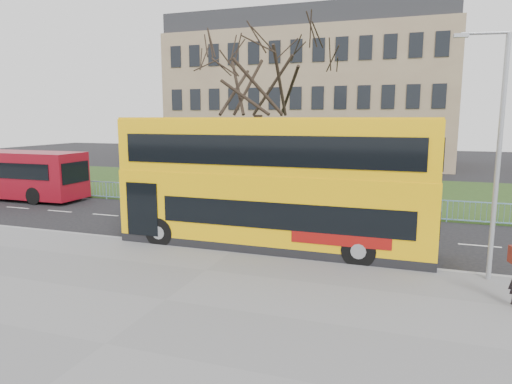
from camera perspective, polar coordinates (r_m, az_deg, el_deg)
ground at (r=19.04m, az=-0.92°, el=-6.25°), size 120.00×120.00×0.00m
pavement at (r=13.21m, az=-11.24°, el=-13.31°), size 80.00×10.50×0.12m
kerb at (r=17.62m, az=-2.66°, el=-7.30°), size 80.00×0.20×0.14m
grass_verge at (r=32.55m, az=7.70°, el=0.26°), size 80.00×15.40×0.08m
guard_railing at (r=25.06m, az=4.23°, el=-1.19°), size 40.00×0.12×1.10m
bare_tree at (r=28.79m, az=0.25°, el=11.59°), size 8.64×8.64×12.35m
civic_building at (r=53.47m, az=7.00°, el=11.26°), size 30.00×15.00×14.00m
yellow_bus at (r=17.64m, az=2.12°, el=1.48°), size 12.03×2.92×5.04m
red_bus at (r=33.27m, az=-29.17°, el=2.07°), size 11.42×2.70×3.01m
street_lamp at (r=15.42m, az=27.78°, el=4.87°), size 1.57×0.37×7.44m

